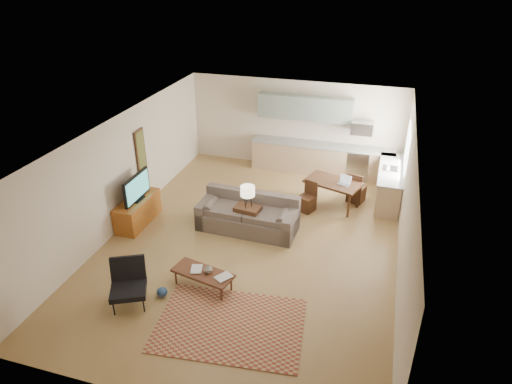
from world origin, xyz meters
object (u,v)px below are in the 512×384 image
(coffee_table, at_px, (203,279))
(tv_credenza, at_px, (138,211))
(armchair, at_px, (128,286))
(console_table, at_px, (248,219))
(dining_table, at_px, (332,194))
(sofa, at_px, (248,214))

(coffee_table, relative_size, tv_credenza, 0.88)
(armchair, xyz_separation_m, console_table, (1.39, 3.08, -0.09))
(dining_table, bearing_deg, sofa, -116.93)
(tv_credenza, bearing_deg, dining_table, 26.44)
(sofa, distance_m, dining_table, 2.50)
(coffee_table, distance_m, console_table, 2.24)
(coffee_table, bearing_deg, dining_table, 76.53)
(sofa, xyz_separation_m, dining_table, (1.78, 1.75, -0.07))
(console_table, bearing_deg, armchair, -106.61)
(coffee_table, bearing_deg, armchair, -131.13)
(armchair, bearing_deg, sofa, 40.93)
(sofa, relative_size, coffee_table, 1.98)
(sofa, distance_m, console_table, 0.14)
(tv_credenza, height_order, console_table, console_table)
(coffee_table, xyz_separation_m, console_table, (0.24, 2.23, 0.16))
(console_table, bearing_deg, sofa, 118.04)
(armchair, relative_size, console_table, 1.26)
(sofa, xyz_separation_m, coffee_table, (-0.20, -2.33, -0.24))
(coffee_table, height_order, tv_credenza, tv_credenza)
(sofa, bearing_deg, armchair, -110.97)
(armchair, bearing_deg, dining_table, 31.54)
(armchair, height_order, console_table, armchair)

